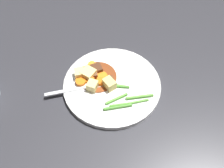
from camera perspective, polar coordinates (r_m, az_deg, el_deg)
The scene contains 25 objects.
ground_plane at distance 0.81m, azimuth 0.00°, elevation -0.62°, with size 3.00×3.00×0.00m, color #2D2D33.
dinner_plate at distance 0.80m, azimuth 0.00°, elevation -0.31°, with size 0.29×0.29×0.01m, color white.
stew_sauce at distance 0.81m, azimuth -3.10°, elevation 1.53°, with size 0.12×0.12×0.00m, color brown.
carrot_slice_0 at distance 0.79m, azimuth -2.41°, elevation 0.50°, with size 0.03×0.03×0.01m, color orange.
carrot_slice_1 at distance 0.80m, azimuth -4.75°, elevation 0.94°, with size 0.03×0.03×0.01m, color orange.
carrot_slice_2 at distance 0.80m, azimuth -6.57°, elevation 0.47°, with size 0.03×0.03×0.01m, color orange.
carrot_slice_3 at distance 0.81m, azimuth -2.01°, elevation 1.72°, with size 0.03×0.03×0.01m, color orange.
carrot_slice_4 at distance 0.84m, azimuth -4.24°, elevation 4.03°, with size 0.02×0.02×0.01m, color orange.
carrot_slice_5 at distance 0.82m, azimuth -6.05°, elevation 2.78°, with size 0.03×0.03×0.01m, color orange.
carrot_slice_6 at distance 0.82m, azimuth -4.57°, elevation 3.10°, with size 0.03×0.03×0.01m, color orange.
potato_chunk_0 at distance 0.78m, azimuth -4.14°, elevation -0.35°, with size 0.03×0.03×0.03m, color #E5CC7A.
potato_chunk_1 at distance 0.80m, azimuth -4.98°, elevation 2.14°, with size 0.04×0.04×0.03m, color #E5CC7A.
potato_chunk_2 at distance 0.78m, azimuth -0.57°, elevation 0.04°, with size 0.04×0.03×0.03m, color #DBBC6B.
potato_chunk_3 at distance 0.81m, azimuth -6.83°, elevation 2.21°, with size 0.03×0.03×0.03m, color #E5CC7A.
meat_chunk_0 at distance 0.79m, azimuth -0.38°, elevation 0.78°, with size 0.02×0.02×0.02m, color #56331E.
meat_chunk_1 at distance 0.81m, azimuth -3.69°, elevation 1.98°, with size 0.02×0.02×0.02m, color brown.
meat_chunk_2 at distance 0.82m, azimuth -3.27°, elevation 3.18°, with size 0.03×0.03×0.02m, color #4C2B19.
green_bean_0 at distance 0.79m, azimuth 1.71°, elevation -0.33°, with size 0.01×0.01×0.05m, color #66AD42.
green_bean_1 at distance 0.75m, azimuth 1.23°, elevation -4.86°, with size 0.01×0.01×0.08m, color #4C8E33.
green_bean_2 at distance 0.77m, azimuth 5.83°, elevation -2.68°, with size 0.01×0.01×0.08m, color #599E38.
green_bean_3 at distance 0.76m, azimuth 0.96°, elevation -3.12°, with size 0.01×0.01×0.07m, color #599E38.
green_bean_4 at distance 0.78m, azimuth 0.81°, elevation -0.62°, with size 0.01×0.01×0.08m, color #4C8E33.
green_bean_5 at distance 0.76m, azimuth 5.63°, elevation -3.73°, with size 0.01×0.01×0.06m, color #599E38.
green_bean_6 at distance 0.75m, azimuth 1.59°, elevation -4.36°, with size 0.01×0.01×0.06m, color #599E38.
fork at distance 0.79m, azimuth -7.34°, elevation -0.97°, with size 0.12×0.15×0.00m.
Camera 1 is at (-0.30, 0.36, 0.66)m, focal length 43.51 mm.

